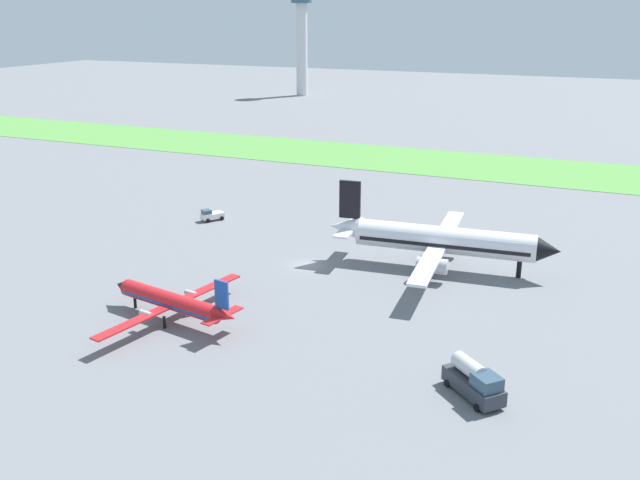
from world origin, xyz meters
TOP-DOWN VIEW (x-y plane):
  - ground_plane at (0.00, 0.00)m, footprint 600.00×600.00m
  - grass_taxiway_strip at (0.00, 72.44)m, footprint 360.00×28.00m
  - airplane_midfield_jet at (16.48, 5.97)m, footprint 30.77×31.33m
  - airplane_foreground_turboprop at (-6.42, -21.97)m, footprint 18.28×21.25m
  - fuel_truck_near_gate at (27.55, -24.72)m, footprint 6.42×6.15m
  - pushback_tug_midfield at (-23.23, 13.01)m, footprint 3.47×4.00m
  - control_tower at (-82.58, 176.53)m, footprint 8.00×8.00m

SIDE VIEW (x-z plane):
  - ground_plane at x=0.00m, z-range 0.00..0.00m
  - grass_taxiway_strip at x=0.00m, z-range 0.00..0.08m
  - pushback_tug_midfield at x=-23.23m, z-range -0.06..1.89m
  - fuel_truck_near_gate at x=27.55m, z-range -0.06..3.23m
  - airplane_foreground_turboprop at x=-6.42m, z-range -0.86..5.55m
  - airplane_midfield_jet at x=16.48m, z-range -1.55..9.52m
  - control_tower at x=-82.58m, z-range 3.35..42.27m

